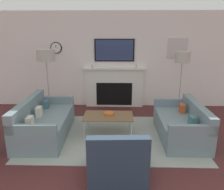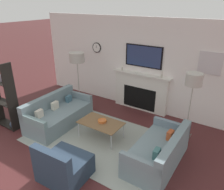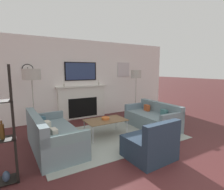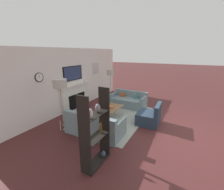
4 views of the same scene
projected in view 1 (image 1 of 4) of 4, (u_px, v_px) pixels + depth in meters
name	position (u px, v px, depth m)	size (l,w,h in m)	color
fireplace_wall	(114.00, 65.00, 6.30)	(7.42, 0.28, 2.70)	white
area_rug	(112.00, 136.00, 4.60)	(3.47, 2.22, 0.01)	gray
couch_left	(44.00, 123.00, 4.57)	(0.94, 1.84, 0.78)	slate
couch_right	(182.00, 125.00, 4.49)	(0.84, 1.64, 0.72)	slate
armchair	(117.00, 161.00, 3.22)	(0.88, 0.82, 0.79)	#243344
coffee_table	(108.00, 117.00, 4.59)	(1.03, 0.62, 0.43)	brown
decorative_bowl	(109.00, 113.00, 4.61)	(0.21, 0.21, 0.06)	#BE5C2B
floor_lamp_left	(46.00, 56.00, 5.31)	(0.44, 0.44, 1.73)	#9E998E
floor_lamp_right	(183.00, 58.00, 5.23)	(0.36, 0.36, 1.68)	#9E998E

